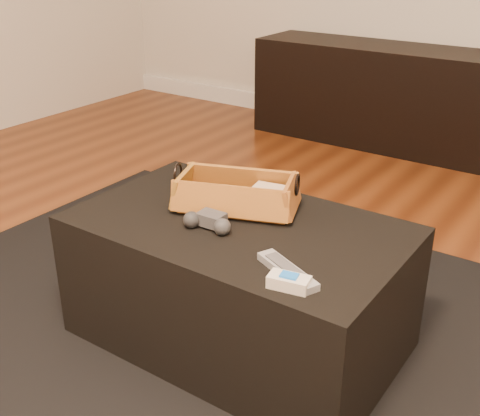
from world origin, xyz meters
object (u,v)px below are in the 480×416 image
Objects in this scene: media_cabinet at (378,95)px; game_controller at (209,222)px; tv_remote at (229,203)px; wicker_basket at (236,195)px; silver_remote at (287,271)px; cream_gadget at (289,282)px; ottoman at (238,282)px.

media_cabinet reaches higher than game_controller.
tv_remote is at bearing 101.77° from game_controller.
tv_remote is at bearing -79.59° from media_cabinet.
wicker_basket is 0.42m from silver_remote.
game_controller is 0.38m from cream_gadget.
media_cabinet is at bearing 100.50° from game_controller.
cream_gadget is (0.38, -0.29, -0.01)m from tv_remote.
ottoman is 0.25m from game_controller.
cream_gadget reaches higher than ottoman.
game_controller is 0.75× the size of silver_remote.
media_cabinet is 2.48m from silver_remote.
wicker_basket reaches higher than cream_gadget.
media_cabinet is at bearing 107.41° from silver_remote.
ottoman is 0.25m from tv_remote.
media_cabinet is 2.24m from ottoman.
silver_remote is (0.28, -0.18, 0.22)m from ottoman.
cream_gadget is at bearing -55.94° from silver_remote.
wicker_basket is at bearing 95.97° from game_controller.
game_controller is at bearing -79.50° from media_cabinet.
game_controller reaches higher than tv_remote.
ottoman is at bearing 143.58° from cream_gadget.
wicker_basket is (-0.06, 0.08, 0.26)m from ottoman.
cream_gadget is (0.78, -2.42, 0.15)m from media_cabinet.
silver_remote is (0.35, -0.24, -0.01)m from tv_remote.
game_controller is (0.42, -2.28, 0.15)m from media_cabinet.
media_cabinet is at bearing 100.85° from wicker_basket.
ottoman is at bearing -77.96° from media_cabinet.
media_cabinet reaches higher than ottoman.
wicker_basket is 3.86× the size of cream_gadget.
tv_remote is at bearing 143.35° from cream_gadget.
tv_remote reaches higher than silver_remote.
tv_remote is (0.39, -2.13, 0.15)m from media_cabinet.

